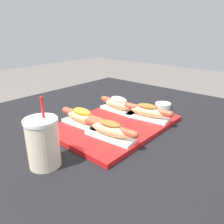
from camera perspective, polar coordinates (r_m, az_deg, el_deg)
patio_table at (r=1.12m, az=-3.10°, el=-20.56°), size 1.46×1.19×0.74m
serving_tray at (r=0.89m, az=0.97°, el=-3.25°), size 0.48×0.35×0.02m
hot_dog_0 at (r=0.75m, az=-0.55°, el=-4.61°), size 0.08×0.22×0.06m
hot_dog_1 at (r=0.92m, az=9.15°, el=0.15°), size 0.09×0.22×0.07m
hot_dog_2 at (r=0.86m, az=-7.77°, el=-1.35°), size 0.07×0.22×0.07m
hot_dog_3 at (r=0.99m, az=1.95°, el=1.97°), size 0.06×0.22×0.07m
sauce_bowl at (r=1.13m, az=13.20°, el=1.76°), size 0.08×0.08×0.02m
drink_cup at (r=0.65m, az=-17.56°, el=-7.63°), size 0.09×0.09×0.21m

